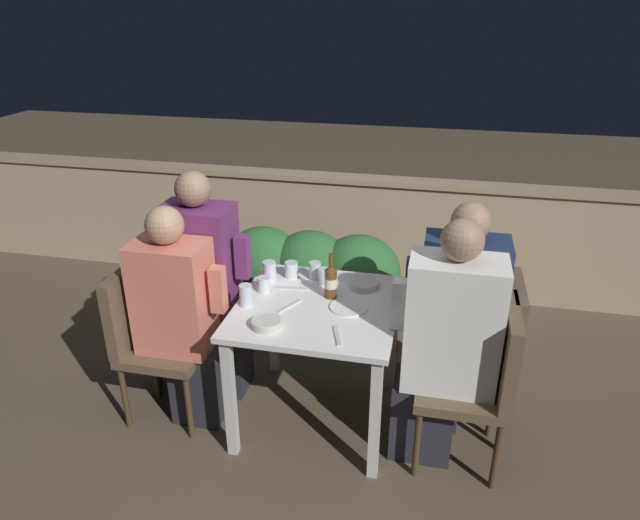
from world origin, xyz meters
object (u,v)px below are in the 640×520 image
(person_purple_stripe, at_px, (207,286))
(beer_bottle, at_px, (331,281))
(person_coral_top, at_px, (181,318))
(chair_right_near, at_px, (484,373))
(chair_right_far, at_px, (490,344))
(person_navy_jumper, at_px, (453,320))
(chair_left_near, at_px, (149,329))
(chair_left_far, at_px, (178,306))
(person_white_polo, at_px, (444,346))

(person_purple_stripe, distance_m, beer_bottle, 0.73)
(person_coral_top, xyz_separation_m, chair_right_near, (1.53, -0.01, -0.10))
(chair_right_far, xyz_separation_m, person_navy_jumper, (-0.20, -0.00, 0.12))
(chair_left_near, bearing_deg, person_purple_stripe, 49.27)
(chair_right_near, bearing_deg, chair_right_far, 81.10)
(person_coral_top, bearing_deg, chair_right_near, -0.52)
(person_coral_top, bearing_deg, chair_right_far, 9.11)
(chair_left_far, relative_size, chair_right_near, 1.00)
(chair_left_far, height_order, person_white_polo, person_white_polo)
(chair_right_far, distance_m, beer_bottle, 0.88)
(chair_left_near, height_order, person_navy_jumper, person_navy_jumper)
(person_coral_top, distance_m, chair_left_far, 0.33)
(person_white_polo, height_order, chair_right_far, person_white_polo)
(chair_right_near, relative_size, beer_bottle, 3.51)
(person_coral_top, xyz_separation_m, person_navy_jumper, (1.38, 0.25, 0.02))
(person_coral_top, bearing_deg, person_navy_jumper, 10.37)
(chair_right_far, relative_size, beer_bottle, 3.51)
(chair_left_near, distance_m, beer_bottle, 1.01)
(chair_left_far, xyz_separation_m, chair_right_near, (1.69, -0.28, 0.00))
(chair_left_near, bearing_deg, person_white_polo, -0.52)
(chair_left_near, bearing_deg, chair_right_far, 8.11)
(person_navy_jumper, relative_size, beer_bottle, 5.13)
(person_coral_top, distance_m, beer_bottle, 0.80)
(chair_left_far, height_order, beer_bottle, beer_bottle)
(chair_right_far, distance_m, person_navy_jumper, 0.23)
(chair_left_near, bearing_deg, beer_bottle, 12.90)
(person_coral_top, bearing_deg, person_purple_stripe, 82.72)
(person_coral_top, relative_size, chair_left_far, 1.41)
(person_coral_top, distance_m, person_white_polo, 1.34)
(person_coral_top, height_order, person_purple_stripe, person_purple_stripe)
(person_coral_top, bearing_deg, person_white_polo, -0.60)
(chair_right_near, height_order, chair_right_far, same)
(chair_left_far, distance_m, person_purple_stripe, 0.25)
(chair_left_near, xyz_separation_m, chair_left_far, (0.04, 0.27, 0.00))
(person_navy_jumper, xyz_separation_m, beer_bottle, (-0.63, -0.04, 0.17))
(chair_left_far, bearing_deg, person_coral_top, -59.29)
(chair_right_far, height_order, beer_bottle, beer_bottle)
(chair_left_near, height_order, chair_right_near, same)
(person_navy_jumper, bearing_deg, person_coral_top, -169.63)
(person_coral_top, bearing_deg, chair_left_near, -180.00)
(chair_left_near, xyz_separation_m, beer_bottle, (0.94, 0.22, 0.29))
(chair_right_near, distance_m, chair_right_far, 0.27)
(chair_left_near, bearing_deg, person_navy_jumper, 9.10)
(chair_left_far, xyz_separation_m, chair_right_far, (1.73, -0.02, 0.00))
(chair_right_far, bearing_deg, person_navy_jumper, -180.00)
(chair_right_near, xyz_separation_m, person_navy_jumper, (-0.15, 0.27, 0.12))
(person_purple_stripe, bearing_deg, person_coral_top, -97.28)
(chair_left_near, height_order, person_coral_top, person_coral_top)
(chair_right_near, bearing_deg, chair_left_far, 170.51)
(person_white_polo, relative_size, beer_bottle, 5.17)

